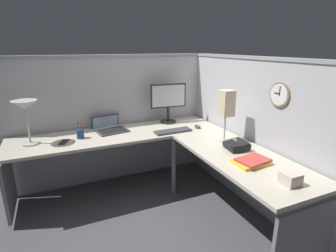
{
  "coord_description": "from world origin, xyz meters",
  "views": [
    {
      "loc": [
        -1.01,
        -2.33,
        1.68
      ],
      "look_at": [
        0.08,
        0.13,
        0.85
      ],
      "focal_mm": 28.05,
      "sensor_mm": 36.0,
      "label": 1
    }
  ],
  "objects_px": {
    "desk_lamp_paper": "(226,105)",
    "monitor": "(168,100)",
    "pen_cup": "(80,134)",
    "tissue_box": "(290,179)",
    "office_phone": "(237,146)",
    "wall_clock": "(280,95)",
    "laptop": "(109,128)",
    "desk_lamp_dome": "(25,109)",
    "cell_phone": "(64,142)",
    "book_stack": "(252,161)",
    "keyboard": "(173,131)",
    "computer_mouse": "(197,127)"
  },
  "relations": [
    {
      "from": "monitor",
      "to": "laptop",
      "type": "xyz_separation_m",
      "value": [
        -0.76,
        0.01,
        -0.27
      ]
    },
    {
      "from": "keyboard",
      "to": "wall_clock",
      "type": "distance_m",
      "value": 1.21
    },
    {
      "from": "pen_cup",
      "to": "computer_mouse",
      "type": "bearing_deg",
      "value": -7.9
    },
    {
      "from": "pen_cup",
      "to": "tissue_box",
      "type": "bearing_deg",
      "value": -52.28
    },
    {
      "from": "monitor",
      "to": "tissue_box",
      "type": "height_order",
      "value": "monitor"
    },
    {
      "from": "computer_mouse",
      "to": "laptop",
      "type": "bearing_deg",
      "value": 159.49
    },
    {
      "from": "laptop",
      "to": "book_stack",
      "type": "bearing_deg",
      "value": -57.88
    },
    {
      "from": "laptop",
      "to": "computer_mouse",
      "type": "distance_m",
      "value": 1.05
    },
    {
      "from": "desk_lamp_paper",
      "to": "tissue_box",
      "type": "distance_m",
      "value": 1.0
    },
    {
      "from": "desk_lamp_dome",
      "to": "cell_phone",
      "type": "bearing_deg",
      "value": -15.0
    },
    {
      "from": "laptop",
      "to": "pen_cup",
      "type": "height_order",
      "value": "pen_cup"
    },
    {
      "from": "cell_phone",
      "to": "keyboard",
      "type": "bearing_deg",
      "value": 15.63
    },
    {
      "from": "laptop",
      "to": "desk_lamp_dome",
      "type": "relative_size",
      "value": 0.97
    },
    {
      "from": "cell_phone",
      "to": "office_phone",
      "type": "bearing_deg",
      "value": -7.52
    },
    {
      "from": "computer_mouse",
      "to": "keyboard",
      "type": "bearing_deg",
      "value": -176.57
    },
    {
      "from": "office_phone",
      "to": "desk_lamp_paper",
      "type": "xyz_separation_m",
      "value": [
        0.03,
        0.25,
        0.35
      ]
    },
    {
      "from": "keyboard",
      "to": "book_stack",
      "type": "bearing_deg",
      "value": -77.83
    },
    {
      "from": "laptop",
      "to": "wall_clock",
      "type": "xyz_separation_m",
      "value": [
        1.27,
        -1.29,
        0.51
      ]
    },
    {
      "from": "laptop",
      "to": "tissue_box",
      "type": "bearing_deg",
      "value": -63.26
    },
    {
      "from": "pen_cup",
      "to": "tissue_box",
      "type": "relative_size",
      "value": 1.5
    },
    {
      "from": "pen_cup",
      "to": "wall_clock",
      "type": "distance_m",
      "value": 2.01
    },
    {
      "from": "cell_phone",
      "to": "office_phone",
      "type": "distance_m",
      "value": 1.73
    },
    {
      "from": "monitor",
      "to": "office_phone",
      "type": "xyz_separation_m",
      "value": [
        0.22,
        -1.11,
        -0.26
      ]
    },
    {
      "from": "keyboard",
      "to": "pen_cup",
      "type": "height_order",
      "value": "pen_cup"
    },
    {
      "from": "laptop",
      "to": "book_stack",
      "type": "xyz_separation_m",
      "value": [
        0.89,
        -1.42,
        -0.0
      ]
    },
    {
      "from": "monitor",
      "to": "desk_lamp_dome",
      "type": "bearing_deg",
      "value": -174.71
    },
    {
      "from": "laptop",
      "to": "desk_lamp_paper",
      "type": "relative_size",
      "value": 0.82
    },
    {
      "from": "wall_clock",
      "to": "office_phone",
      "type": "bearing_deg",
      "value": 149.64
    },
    {
      "from": "computer_mouse",
      "to": "desk_lamp_paper",
      "type": "xyz_separation_m",
      "value": [
        0.03,
        -0.5,
        0.37
      ]
    },
    {
      "from": "monitor",
      "to": "pen_cup",
      "type": "relative_size",
      "value": 2.78
    },
    {
      "from": "laptop",
      "to": "cell_phone",
      "type": "bearing_deg",
      "value": -155.08
    },
    {
      "from": "desk_lamp_dome",
      "to": "cell_phone",
      "type": "height_order",
      "value": "desk_lamp_dome"
    },
    {
      "from": "desk_lamp_paper",
      "to": "wall_clock",
      "type": "xyz_separation_m",
      "value": [
        0.26,
        -0.42,
        0.15
      ]
    },
    {
      "from": "keyboard",
      "to": "desk_lamp_paper",
      "type": "bearing_deg",
      "value": -54.32
    },
    {
      "from": "desk_lamp_dome",
      "to": "pen_cup",
      "type": "height_order",
      "value": "desk_lamp_dome"
    },
    {
      "from": "monitor",
      "to": "office_phone",
      "type": "height_order",
      "value": "monitor"
    },
    {
      "from": "pen_cup",
      "to": "monitor",
      "type": "bearing_deg",
      "value": 8.93
    },
    {
      "from": "desk_lamp_dome",
      "to": "desk_lamp_paper",
      "type": "distance_m",
      "value": 1.97
    },
    {
      "from": "computer_mouse",
      "to": "desk_lamp_dome",
      "type": "distance_m",
      "value": 1.85
    },
    {
      "from": "office_phone",
      "to": "book_stack",
      "type": "relative_size",
      "value": 0.76
    },
    {
      "from": "cell_phone",
      "to": "desk_lamp_paper",
      "type": "relative_size",
      "value": 0.27
    },
    {
      "from": "office_phone",
      "to": "wall_clock",
      "type": "distance_m",
      "value": 0.6
    },
    {
      "from": "desk_lamp_paper",
      "to": "monitor",
      "type": "bearing_deg",
      "value": 106.34
    },
    {
      "from": "keyboard",
      "to": "pen_cup",
      "type": "relative_size",
      "value": 2.39
    },
    {
      "from": "monitor",
      "to": "wall_clock",
      "type": "xyz_separation_m",
      "value": [
        0.51,
        -1.28,
        0.24
      ]
    },
    {
      "from": "monitor",
      "to": "cell_phone",
      "type": "distance_m",
      "value": 1.33
    },
    {
      "from": "office_phone",
      "to": "wall_clock",
      "type": "relative_size",
      "value": 1.03
    },
    {
      "from": "monitor",
      "to": "tissue_box",
      "type": "bearing_deg",
      "value": -85.17
    },
    {
      "from": "laptop",
      "to": "desk_lamp_paper",
      "type": "distance_m",
      "value": 1.38
    },
    {
      "from": "pen_cup",
      "to": "desk_lamp_paper",
      "type": "xyz_separation_m",
      "value": [
        1.36,
        -0.69,
        0.33
      ]
    }
  ]
}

